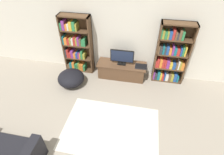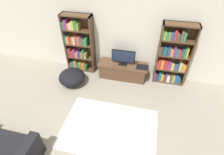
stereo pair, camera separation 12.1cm
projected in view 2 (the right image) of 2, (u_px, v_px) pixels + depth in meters
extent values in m
cube|color=silver|center=(121.00, 32.00, 4.78)|extent=(8.80, 0.06, 2.60)
cube|color=#513823|center=(66.00, 43.00, 5.18)|extent=(0.04, 0.30, 1.76)
cube|color=#513823|center=(93.00, 46.00, 5.03)|extent=(0.04, 0.30, 1.76)
cube|color=#513823|center=(81.00, 42.00, 5.20)|extent=(0.86, 0.04, 1.76)
cube|color=#513823|center=(75.00, 15.00, 4.55)|extent=(0.86, 0.30, 0.04)
cube|color=#513823|center=(83.00, 68.00, 5.66)|extent=(0.82, 0.30, 0.04)
cube|color=brown|center=(72.00, 64.00, 5.64)|extent=(0.07, 0.24, 0.18)
cube|color=#196B75|center=(74.00, 64.00, 5.61)|extent=(0.08, 0.24, 0.22)
cube|color=orange|center=(76.00, 64.00, 5.59)|extent=(0.07, 0.24, 0.25)
cube|color=#2D7F47|center=(78.00, 65.00, 5.59)|extent=(0.04, 0.24, 0.19)
cube|color=#2D7F47|center=(80.00, 65.00, 5.57)|extent=(0.06, 0.24, 0.23)
cube|color=#9E9333|center=(81.00, 65.00, 5.56)|extent=(0.04, 0.24, 0.24)
cube|color=orange|center=(83.00, 65.00, 5.56)|extent=(0.04, 0.24, 0.21)
cube|color=orange|center=(85.00, 65.00, 5.55)|extent=(0.07, 0.24, 0.21)
cube|color=#2D7F47|center=(87.00, 66.00, 5.55)|extent=(0.05, 0.24, 0.18)
cube|color=#513823|center=(81.00, 56.00, 5.37)|extent=(0.82, 0.30, 0.04)
cube|color=#333338|center=(69.00, 51.00, 5.33)|extent=(0.05, 0.24, 0.25)
cube|color=#B72D28|center=(71.00, 51.00, 5.32)|extent=(0.06, 0.24, 0.25)
cube|color=#B72D28|center=(73.00, 53.00, 5.34)|extent=(0.06, 0.24, 0.17)
cube|color=#7F338C|center=(75.00, 52.00, 5.31)|extent=(0.07, 0.24, 0.24)
cube|color=orange|center=(77.00, 54.00, 5.32)|extent=(0.07, 0.24, 0.16)
cube|color=#234C99|center=(79.00, 53.00, 5.30)|extent=(0.05, 0.24, 0.18)
cube|color=#7F338C|center=(81.00, 54.00, 5.29)|extent=(0.05, 0.24, 0.17)
cube|color=orange|center=(83.00, 54.00, 5.29)|extent=(0.04, 0.24, 0.16)
cube|color=#2D7F47|center=(84.00, 53.00, 5.25)|extent=(0.06, 0.24, 0.25)
cube|color=#9E9333|center=(86.00, 54.00, 5.26)|extent=(0.06, 0.24, 0.18)
cube|color=#513823|center=(79.00, 44.00, 5.09)|extent=(0.82, 0.30, 0.04)
cube|color=#196B75|center=(66.00, 38.00, 5.06)|extent=(0.04, 0.24, 0.25)
cube|color=orange|center=(69.00, 39.00, 5.06)|extent=(0.08, 0.24, 0.20)
cube|color=#B72D28|center=(71.00, 40.00, 5.06)|extent=(0.07, 0.24, 0.16)
cube|color=#9E9333|center=(73.00, 39.00, 5.03)|extent=(0.04, 0.24, 0.22)
cube|color=silver|center=(75.00, 40.00, 5.03)|extent=(0.06, 0.24, 0.20)
cube|color=#B72D28|center=(77.00, 39.00, 5.00)|extent=(0.06, 0.24, 0.24)
cube|color=#9E9333|center=(79.00, 40.00, 4.99)|extent=(0.04, 0.24, 0.23)
cube|color=#7F338C|center=(81.00, 40.00, 4.98)|extent=(0.05, 0.24, 0.25)
cube|color=brown|center=(83.00, 41.00, 4.98)|extent=(0.05, 0.24, 0.20)
cube|color=#2D7F47|center=(85.00, 41.00, 4.98)|extent=(0.06, 0.24, 0.18)
cube|color=#2D7F47|center=(87.00, 41.00, 4.95)|extent=(0.06, 0.24, 0.23)
cube|color=#513823|center=(77.00, 29.00, 4.81)|extent=(0.82, 0.30, 0.04)
cube|color=#2D7F47|center=(64.00, 24.00, 4.79)|extent=(0.05, 0.24, 0.19)
cube|color=#7F338C|center=(66.00, 24.00, 4.76)|extent=(0.08, 0.24, 0.26)
cube|color=orange|center=(69.00, 25.00, 4.77)|extent=(0.05, 0.24, 0.17)
cube|color=silver|center=(71.00, 25.00, 4.76)|extent=(0.05, 0.24, 0.18)
cube|color=gold|center=(73.00, 25.00, 4.73)|extent=(0.08, 0.24, 0.24)
cube|color=#2D7F47|center=(76.00, 25.00, 4.71)|extent=(0.08, 0.24, 0.25)
cube|color=#9E9333|center=(79.00, 26.00, 4.71)|extent=(0.04, 0.24, 0.20)
cube|color=#513823|center=(158.00, 54.00, 4.71)|extent=(0.04, 0.30, 1.76)
cube|color=#513823|center=(190.00, 57.00, 4.57)|extent=(0.04, 0.30, 1.76)
cube|color=#513823|center=(173.00, 53.00, 4.74)|extent=(0.86, 0.04, 1.76)
cube|color=#513823|center=(182.00, 24.00, 4.09)|extent=(0.86, 0.30, 0.04)
cube|color=#513823|center=(167.00, 80.00, 5.19)|extent=(0.82, 0.30, 0.04)
cube|color=#7F338C|center=(155.00, 75.00, 5.16)|extent=(0.05, 0.24, 0.23)
cube|color=#333338|center=(157.00, 76.00, 5.16)|extent=(0.07, 0.24, 0.18)
cube|color=#196B75|center=(160.00, 75.00, 5.13)|extent=(0.07, 0.24, 0.26)
cube|color=gold|center=(162.00, 76.00, 5.13)|extent=(0.05, 0.24, 0.21)
cube|color=#B72D28|center=(164.00, 77.00, 5.13)|extent=(0.05, 0.24, 0.19)
cube|color=#234C99|center=(166.00, 76.00, 5.09)|extent=(0.04, 0.24, 0.26)
cube|color=silver|center=(168.00, 77.00, 5.11)|extent=(0.08, 0.24, 0.19)
cube|color=brown|center=(171.00, 77.00, 5.08)|extent=(0.06, 0.24, 0.24)
cube|color=#9E9333|center=(173.00, 78.00, 5.07)|extent=(0.07, 0.24, 0.23)
cube|color=#234C99|center=(176.00, 78.00, 5.05)|extent=(0.08, 0.24, 0.25)
cube|color=#196B75|center=(179.00, 79.00, 5.06)|extent=(0.05, 0.24, 0.18)
cube|color=#513823|center=(170.00, 68.00, 4.91)|extent=(0.82, 0.30, 0.04)
cube|color=#B72D28|center=(157.00, 63.00, 4.89)|extent=(0.04, 0.24, 0.20)
cube|color=#B72D28|center=(160.00, 63.00, 4.86)|extent=(0.07, 0.24, 0.26)
cube|color=orange|center=(162.00, 63.00, 4.85)|extent=(0.07, 0.24, 0.25)
cube|color=#B72D28|center=(165.00, 63.00, 4.83)|extent=(0.06, 0.24, 0.26)
cube|color=#B72D28|center=(167.00, 64.00, 4.83)|extent=(0.05, 0.24, 0.24)
cube|color=#7F338C|center=(169.00, 64.00, 4.82)|extent=(0.08, 0.24, 0.23)
cube|color=gold|center=(172.00, 66.00, 4.82)|extent=(0.07, 0.24, 0.17)
cube|color=#234C99|center=(175.00, 66.00, 4.81)|extent=(0.08, 0.24, 0.17)
cube|color=brown|center=(178.00, 66.00, 4.80)|extent=(0.05, 0.24, 0.18)
cube|color=silver|center=(180.00, 66.00, 4.77)|extent=(0.04, 0.24, 0.24)
cube|color=#9E9333|center=(182.00, 66.00, 4.76)|extent=(0.04, 0.24, 0.23)
cube|color=orange|center=(184.00, 67.00, 4.77)|extent=(0.07, 0.24, 0.19)
cube|color=#513823|center=(174.00, 55.00, 4.63)|extent=(0.82, 0.30, 0.04)
cube|color=brown|center=(160.00, 49.00, 4.60)|extent=(0.04, 0.24, 0.22)
cube|color=#333338|center=(163.00, 50.00, 4.59)|extent=(0.06, 0.24, 0.20)
cube|color=#196B75|center=(165.00, 50.00, 4.58)|extent=(0.05, 0.24, 0.22)
cube|color=#333338|center=(167.00, 50.00, 4.57)|extent=(0.04, 0.24, 0.20)
cube|color=#234C99|center=(169.00, 50.00, 4.56)|extent=(0.06, 0.24, 0.22)
cube|color=orange|center=(172.00, 51.00, 4.56)|extent=(0.06, 0.24, 0.17)
cube|color=#7F338C|center=(175.00, 51.00, 4.53)|extent=(0.05, 0.24, 0.25)
cube|color=#196B75|center=(177.00, 52.00, 4.53)|extent=(0.07, 0.24, 0.19)
cube|color=#B72D28|center=(180.00, 52.00, 4.53)|extent=(0.08, 0.24, 0.17)
cube|color=#234C99|center=(183.00, 52.00, 4.50)|extent=(0.04, 0.24, 0.21)
cube|color=#2D7F47|center=(185.00, 52.00, 4.49)|extent=(0.04, 0.24, 0.23)
cube|color=gold|center=(187.00, 52.00, 4.47)|extent=(0.04, 0.24, 0.26)
cube|color=#513823|center=(178.00, 40.00, 4.35)|extent=(0.82, 0.30, 0.04)
cube|color=#2D7F47|center=(163.00, 34.00, 4.32)|extent=(0.04, 0.24, 0.23)
cube|color=#9E9333|center=(165.00, 34.00, 4.32)|extent=(0.05, 0.24, 0.20)
cube|color=#2D7F47|center=(168.00, 35.00, 4.31)|extent=(0.06, 0.24, 0.18)
cube|color=#9E9333|center=(170.00, 35.00, 4.30)|extent=(0.04, 0.24, 0.19)
cube|color=#234C99|center=(172.00, 35.00, 4.29)|extent=(0.07, 0.24, 0.20)
cube|color=#B72D28|center=(175.00, 34.00, 4.26)|extent=(0.06, 0.24, 0.26)
cube|color=brown|center=(178.00, 36.00, 4.26)|extent=(0.04, 0.24, 0.20)
cube|color=#333338|center=(180.00, 37.00, 4.27)|extent=(0.04, 0.24, 0.16)
cube|color=brown|center=(182.00, 35.00, 4.23)|extent=(0.06, 0.24, 0.25)
cube|color=#2D7F47|center=(185.00, 36.00, 4.23)|extent=(0.05, 0.24, 0.22)
cube|color=brown|center=(123.00, 71.00, 5.21)|extent=(1.33, 0.48, 0.42)
cube|color=brown|center=(123.00, 65.00, 5.07)|extent=(1.42, 0.51, 0.04)
cube|color=black|center=(123.00, 64.00, 5.05)|extent=(0.24, 0.16, 0.03)
cylinder|color=black|center=(123.00, 63.00, 5.02)|extent=(0.04, 0.04, 0.05)
cube|color=black|center=(123.00, 56.00, 4.89)|extent=(0.67, 0.04, 0.37)
cube|color=#19233D|center=(123.00, 57.00, 4.87)|extent=(0.62, 0.00, 0.34)
cube|color=#28282D|center=(142.00, 67.00, 4.92)|extent=(0.34, 0.26, 0.02)
cube|color=black|center=(142.00, 67.00, 4.91)|extent=(0.33, 0.25, 0.00)
cube|color=beige|center=(109.00, 128.00, 3.93)|extent=(2.10, 1.46, 0.02)
ellipsoid|color=black|center=(72.00, 77.00, 4.99)|extent=(0.75, 0.75, 0.43)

